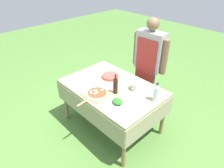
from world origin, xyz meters
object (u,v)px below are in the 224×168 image
Objects in this scene: herb_container at (117,102)px; oil_bottle at (115,86)px; prep_table at (112,92)px; water_bottle at (156,92)px; mixing_tub at (137,86)px; pizza_on_peel at (97,94)px; plate_stack at (110,76)px; person_cook at (149,60)px.

oil_bottle is at bearing 141.54° from herb_container.
prep_table is 0.67m from water_bottle.
prep_table is at bearing -163.89° from water_bottle.
mixing_tub reaches higher than prep_table.
plate_stack is at bearing 109.28° from pizza_on_peel.
person_cook reaches higher than prep_table.
plate_stack is at bearing -175.72° from mixing_tub.
person_cook reaches higher than pizza_on_peel.
water_bottle is 1.73× the size of mixing_tub.
herb_container is at bearing -125.53° from water_bottle.
mixing_tub is (-0.33, 0.02, -0.07)m from water_bottle.
mixing_tub reaches higher than plate_stack.
pizza_on_peel is 2.68× the size of herb_container.
mixing_tub is at bearing 4.28° from plate_stack.
oil_bottle is at bearing -117.25° from mixing_tub.
pizza_on_peel is 0.77m from water_bottle.
oil_bottle is at bearing -27.60° from prep_table.
herb_container is at bearing -83.95° from mixing_tub.
prep_table is 0.28m from plate_stack.
pizza_on_peel is (-0.00, -0.28, 0.10)m from prep_table.
mixing_tub is (-0.04, 0.41, 0.03)m from herb_container.
water_bottle reaches higher than prep_table.
prep_table is 5.47× the size of water_bottle.
pizza_on_peel is at bearing -90.08° from prep_table.
prep_table is 0.77m from person_cook.
water_bottle is at bearing 1.41° from plate_stack.
person_cook reaches higher than oil_bottle.
pizza_on_peel is at bearing -169.26° from herb_container.
plate_stack is at bearing 146.35° from oil_bottle.
person_cook is 6.18× the size of plate_stack.
water_bottle is at bearing 31.34° from pizza_on_peel.
herb_container reaches higher than prep_table.
mixing_tub reaches higher than herb_container.
mixing_tub is (0.28, 0.47, 0.04)m from pizza_on_peel.
plate_stack is at bearing 142.50° from prep_table.
herb_container is (0.18, -0.14, -0.09)m from oil_bottle.
mixing_tub is (0.21, -0.52, -0.14)m from person_cook.
pizza_on_peel is at bearing -65.14° from plate_stack.
person_cook is 8.10× the size of herb_container.
oil_bottle is (0.07, -0.79, -0.08)m from person_cook.
mixing_tub is at bearing 62.75° from oil_bottle.
person_cook is 0.76m from water_bottle.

